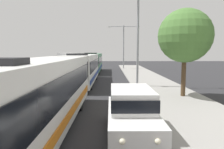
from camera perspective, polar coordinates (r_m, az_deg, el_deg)
bus_lead at (r=8.94m, az=-19.15°, el=-4.78°), size 2.58×12.13×3.21m
bus_second_in_line at (r=21.90m, az=-7.95°, el=1.85°), size 2.58×11.88×3.21m
bus_middle at (r=34.24m, az=-5.25°, el=3.44°), size 2.58×11.70×3.21m
white_suv at (r=8.43m, az=5.38°, el=-9.71°), size 1.86×4.73×1.90m
box_truck_oncoming at (r=31.59m, az=-11.72°, el=3.13°), size 2.35×7.50×3.15m
streetlamp_mid at (r=19.67m, az=7.13°, el=12.28°), size 5.80×0.28×8.69m
streetlamp_far at (r=40.21m, az=3.20°, el=8.83°), size 6.06×0.28×8.17m
roadside_tree at (r=15.82m, az=19.40°, el=9.94°), size 3.81×3.81×6.23m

